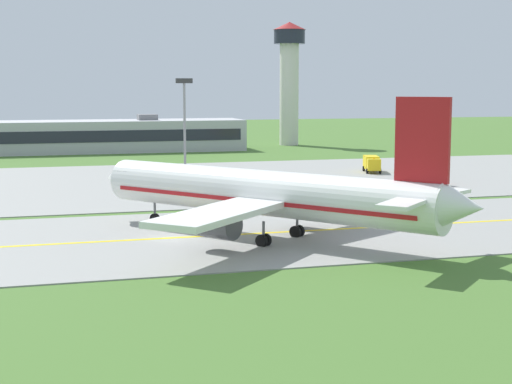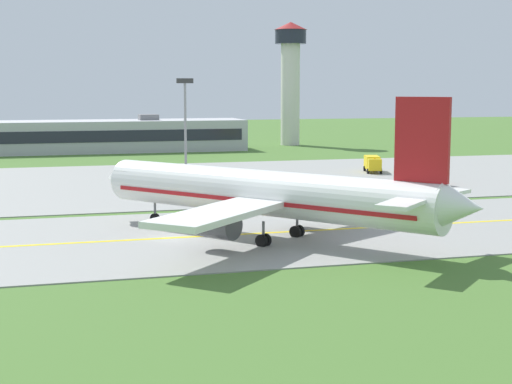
{
  "view_description": "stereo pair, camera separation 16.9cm",
  "coord_description": "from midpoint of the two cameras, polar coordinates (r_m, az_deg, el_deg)",
  "views": [
    {
      "loc": [
        -11.91,
        -68.11,
        13.4
      ],
      "look_at": [
        7.47,
        -0.41,
        4.0
      ],
      "focal_mm": 55.09,
      "sensor_mm": 36.0,
      "label": 1
    },
    {
      "loc": [
        -11.74,
        -68.16,
        13.4
      ],
      "look_at": [
        7.47,
        -0.41,
        4.0
      ],
      "focal_mm": 55.09,
      "sensor_mm": 36.0,
      "label": 2
    }
  ],
  "objects": [
    {
      "name": "apron_pad",
      "position": [
        113.07,
        -4.73,
        0.79
      ],
      "size": [
        140.0,
        52.0,
        0.1
      ],
      "primitive_type": "cube",
      "color": "gray",
      "rests_on": "ground"
    },
    {
      "name": "taxiway_strip",
      "position": [
        70.43,
        -6.03,
        -3.37
      ],
      "size": [
        240.0,
        28.0,
        0.1
      ],
      "primitive_type": "cube",
      "color": "gray",
      "rests_on": "ground"
    },
    {
      "name": "terminal_building",
      "position": [
        167.78,
        -12.44,
        3.97
      ],
      "size": [
        67.09,
        13.18,
        7.74
      ],
      "color": "#B2B2B7",
      "rests_on": "ground"
    },
    {
      "name": "control_tower",
      "position": [
        184.21,
        2.4,
        8.72
      ],
      "size": [
        7.6,
        7.6,
        28.38
      ],
      "color": "silver",
      "rests_on": "ground"
    },
    {
      "name": "apron_light_mast",
      "position": [
        113.88,
        -5.26,
        5.52
      ],
      "size": [
        2.4,
        0.5,
        14.7
      ],
      "color": "gray",
      "rests_on": "ground"
    },
    {
      "name": "airplane_lead",
      "position": [
        68.85,
        0.72,
        -0.14
      ],
      "size": [
        29.24,
        33.45,
        12.7
      ],
      "color": "white",
      "rests_on": "ground"
    },
    {
      "name": "ground_plane",
      "position": [
        70.44,
        -6.03,
        -3.41
      ],
      "size": [
        500.0,
        500.0,
        0.0
      ],
      "primitive_type": "plane",
      "color": "#47702D"
    },
    {
      "name": "taxiway_centreline",
      "position": [
        70.42,
        -6.03,
        -3.32
      ],
      "size": [
        220.0,
        0.6,
        0.01
      ],
      "primitive_type": "cube",
      "color": "yellow",
      "rests_on": "taxiway_strip"
    },
    {
      "name": "service_truck_fuel",
      "position": [
        111.47,
        12.0,
        1.32
      ],
      "size": [
        4.58,
        6.27,
        2.6
      ],
      "color": "red",
      "rests_on": "ground"
    },
    {
      "name": "service_truck_catering",
      "position": [
        125.39,
        8.37,
        2.09
      ],
      "size": [
        3.67,
        6.33,
        2.6
      ],
      "color": "yellow",
      "rests_on": "ground"
    }
  ]
}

